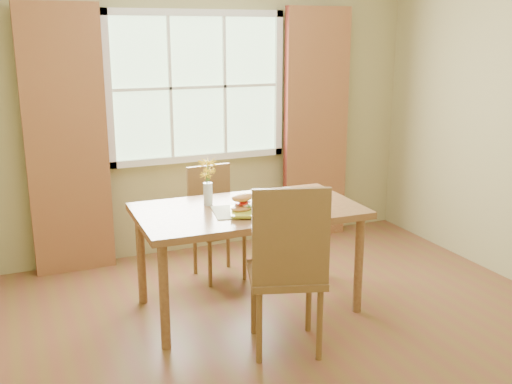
{
  "coord_description": "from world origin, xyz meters",
  "views": [
    {
      "loc": [
        -1.63,
        -3.23,
        1.97
      ],
      "look_at": [
        -0.03,
        0.48,
        0.89
      ],
      "focal_mm": 42.0,
      "sensor_mm": 36.0,
      "label": 1
    }
  ],
  "objects_px": {
    "dining_table": "(248,218)",
    "flower_vase": "(208,178)",
    "chair_far": "(215,217)",
    "chair_near": "(288,264)",
    "croissant_sandwich": "(242,202)",
    "water_glass": "(287,198)"
  },
  "relations": [
    {
      "from": "dining_table",
      "to": "flower_vase",
      "type": "xyz_separation_m",
      "value": [
        -0.24,
        0.17,
        0.28
      ]
    },
    {
      "from": "chair_far",
      "to": "flower_vase",
      "type": "xyz_separation_m",
      "value": [
        -0.23,
        -0.52,
        0.47
      ]
    },
    {
      "from": "dining_table",
      "to": "chair_near",
      "type": "bearing_deg",
      "value": -91.01
    },
    {
      "from": "dining_table",
      "to": "chair_near",
      "type": "relative_size",
      "value": 1.44
    },
    {
      "from": "croissant_sandwich",
      "to": "water_glass",
      "type": "xyz_separation_m",
      "value": [
        0.35,
        0.02,
        -0.02
      ]
    },
    {
      "from": "dining_table",
      "to": "chair_near",
      "type": "xyz_separation_m",
      "value": [
        -0.03,
        -0.71,
        -0.08
      ]
    },
    {
      "from": "dining_table",
      "to": "croissant_sandwich",
      "type": "height_order",
      "value": "croissant_sandwich"
    },
    {
      "from": "dining_table",
      "to": "water_glass",
      "type": "relative_size",
      "value": 11.67
    },
    {
      "from": "chair_near",
      "to": "flower_vase",
      "type": "relative_size",
      "value": 3.29
    },
    {
      "from": "dining_table",
      "to": "croissant_sandwich",
      "type": "xyz_separation_m",
      "value": [
        -0.09,
        -0.12,
        0.16
      ]
    },
    {
      "from": "chair_near",
      "to": "croissant_sandwich",
      "type": "bearing_deg",
      "value": 113.96
    },
    {
      "from": "chair_far",
      "to": "croissant_sandwich",
      "type": "height_order",
      "value": "croissant_sandwich"
    },
    {
      "from": "croissant_sandwich",
      "to": "water_glass",
      "type": "height_order",
      "value": "croissant_sandwich"
    },
    {
      "from": "dining_table",
      "to": "water_glass",
      "type": "bearing_deg",
      "value": -19.88
    },
    {
      "from": "dining_table",
      "to": "croissant_sandwich",
      "type": "distance_m",
      "value": 0.22
    },
    {
      "from": "croissant_sandwich",
      "to": "flower_vase",
      "type": "height_order",
      "value": "flower_vase"
    },
    {
      "from": "croissant_sandwich",
      "to": "flower_vase",
      "type": "bearing_deg",
      "value": 99.22
    },
    {
      "from": "dining_table",
      "to": "flower_vase",
      "type": "relative_size",
      "value": 4.74
    },
    {
      "from": "chair_near",
      "to": "water_glass",
      "type": "bearing_deg",
      "value": 82.56
    },
    {
      "from": "chair_far",
      "to": "flower_vase",
      "type": "relative_size",
      "value": 2.71
    },
    {
      "from": "chair_near",
      "to": "flower_vase",
      "type": "height_order",
      "value": "chair_near"
    },
    {
      "from": "dining_table",
      "to": "croissant_sandwich",
      "type": "bearing_deg",
      "value": -125.16
    }
  ]
}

